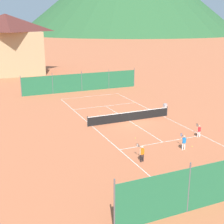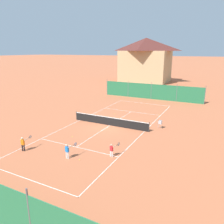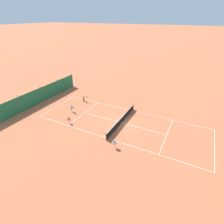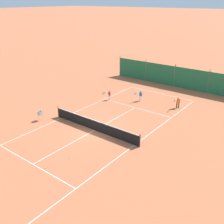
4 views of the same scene
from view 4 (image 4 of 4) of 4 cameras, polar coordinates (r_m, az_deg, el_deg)
ground_plane at (r=22.64m, az=-3.81°, el=-3.95°), size 600.00×600.00×0.00m
court_line_markings at (r=22.64m, az=-3.81°, el=-3.94°), size 8.25×23.85×0.01m
tennis_net at (r=22.41m, az=-3.84°, el=-2.82°), size 9.18×0.08×1.06m
windscreen_fence_near at (r=34.51m, az=13.46°, el=7.54°), size 17.28×0.08×2.90m
player_near_service at (r=29.12m, az=-0.66°, el=3.89°), size 0.53×0.91×1.10m
player_near_baseline at (r=28.92m, az=6.18°, el=3.74°), size 0.50×0.99×1.21m
player_far_service at (r=27.67m, az=14.15°, el=2.25°), size 0.42×1.06×1.24m
tennis_ball_service_box at (r=18.37m, az=-14.29°, el=-11.76°), size 0.07×0.07×0.07m
tennis_ball_far_corner at (r=19.00m, az=-9.19°, el=-9.96°), size 0.07×0.07×0.07m
tennis_ball_mid_court at (r=25.07m, az=6.26°, el=-1.12°), size 0.07×0.07×0.07m
tennis_ball_near_corner at (r=29.53m, az=4.35°, el=2.84°), size 0.07×0.07×0.07m
tennis_ball_by_net_right at (r=21.89m, az=-22.84°, el=-6.85°), size 0.07×0.07×0.07m
ball_hopper at (r=25.02m, az=-15.35°, el=-0.34°), size 0.36×0.36×0.89m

